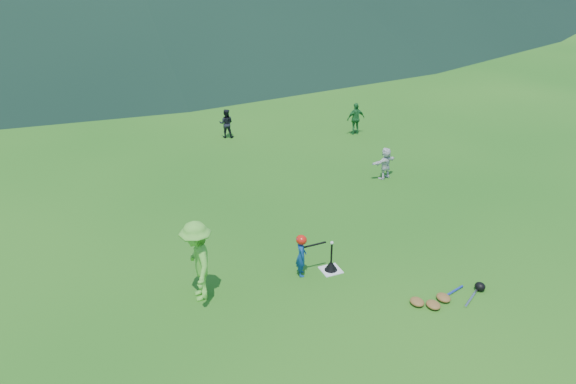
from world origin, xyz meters
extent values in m
plane|color=#175A14|center=(0.00, 0.00, 0.00)|extent=(120.00, 120.00, 0.00)
cube|color=silver|center=(0.00, 0.00, 0.01)|extent=(0.45, 0.45, 0.02)
sphere|color=white|center=(0.00, 0.00, 0.74)|extent=(0.08, 0.08, 0.08)
imported|color=navy|center=(-0.70, 0.12, 0.50)|extent=(0.33, 0.41, 0.99)
imported|color=#62C138|center=(-3.03, 0.21, 0.90)|extent=(0.79, 1.23, 1.80)
imported|color=black|center=(0.51, 9.45, 0.54)|extent=(0.65, 0.59, 1.08)
imported|color=#227431|center=(5.08, 7.88, 0.60)|extent=(0.71, 0.32, 1.20)
imported|color=silver|center=(3.92, 3.96, 0.51)|extent=(0.98, 0.52, 1.01)
cone|color=black|center=(0.00, 0.00, 0.11)|extent=(0.30, 0.30, 0.18)
cylinder|color=black|center=(0.00, 0.00, 0.45)|extent=(0.04, 0.04, 0.50)
ellipsoid|color=red|center=(-0.70, 0.12, 0.91)|extent=(0.24, 0.26, 0.22)
cylinder|color=black|center=(-0.40, 0.13, 0.70)|extent=(0.62, 0.06, 0.07)
ellipsoid|color=olive|center=(1.33, -2.06, 0.06)|extent=(0.28, 0.34, 0.13)
ellipsoid|color=olive|center=(1.68, -1.94, 0.06)|extent=(0.28, 0.34, 0.13)
ellipsoid|color=olive|center=(1.08, -1.84, 0.06)|extent=(0.28, 0.34, 0.13)
cylinder|color=silver|center=(2.23, -2.16, 0.03)|extent=(0.64, 0.42, 0.06)
cylinder|color=#263FA5|center=(2.03, -1.81, 0.03)|extent=(0.67, 0.23, 0.05)
ellipsoid|color=black|center=(2.63, -1.96, 0.09)|extent=(0.22, 0.24, 0.19)
cube|color=gray|center=(0.00, 28.00, 0.60)|extent=(70.00, 0.03, 1.20)
cube|color=yellow|center=(0.00, 28.00, 1.24)|extent=(70.00, 0.08, 0.08)
cylinder|color=gray|center=(0.00, 28.00, 0.60)|extent=(0.07, 0.07, 1.30)
cylinder|color=gray|center=(35.00, 28.00, 0.60)|extent=(0.07, 0.07, 1.30)
cylinder|color=#382314|center=(-3.20, 32.00, 1.61)|extent=(0.56, 0.56, 3.22)
cylinder|color=#382314|center=(1.60, 33.50, 1.91)|extent=(0.56, 0.56, 3.81)
cylinder|color=#382314|center=(11.20, 32.00, 1.63)|extent=(0.56, 0.56, 3.25)
camera|label=1|loc=(-5.19, -9.58, 7.23)|focal=35.00mm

